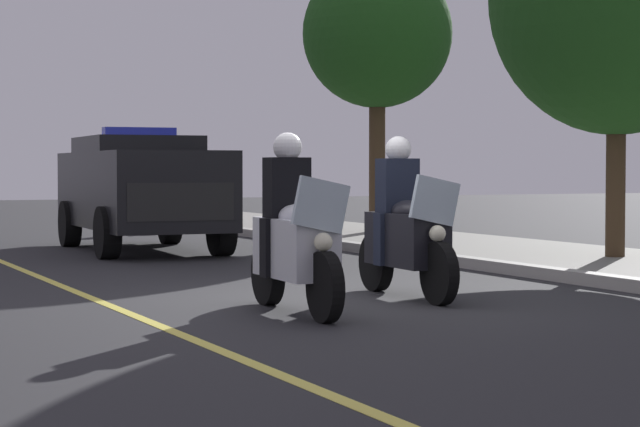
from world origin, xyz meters
name	(u,v)px	position (x,y,z in m)	size (l,w,h in m)	color
ground_plane	(329,301)	(0.00, 0.00, 0.00)	(80.00, 80.00, 0.00)	#28282B
curb_strip	(599,280)	(0.00, 3.48, 0.07)	(48.00, 0.24, 0.15)	#9E9B93
lane_stripe_center	(124,311)	(0.00, -2.17, 0.00)	(48.00, 0.12, 0.01)	#E0D14C
police_motorcycle_lead_left	(294,240)	(0.80, -0.74, 0.70)	(2.14, 0.59, 1.72)	black
police_motorcycle_lead_right	(405,232)	(0.06, 0.87, 0.70)	(2.14, 0.59, 1.72)	black
police_suv	(141,187)	(-7.98, 0.34, 1.07)	(4.99, 2.26, 2.05)	black
cyclist_background	(169,192)	(-13.80, 2.66, 0.84)	(1.76, 0.33, 1.69)	black
tree_far_back	(377,35)	(-9.97, 5.80, 4.04)	(2.99, 2.99, 5.45)	#42301E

